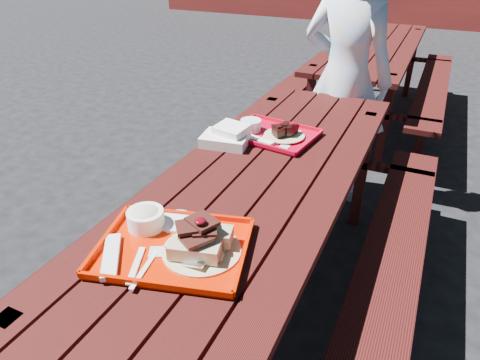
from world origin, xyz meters
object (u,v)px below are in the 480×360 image
at_px(near_tray, 175,238).
at_px(far_tray, 271,133).
at_px(picnic_table_near, 255,216).
at_px(picnic_table_far, 371,65).
at_px(person, 345,79).

height_order(near_tray, far_tray, near_tray).
relative_size(picnic_table_near, near_tray, 4.42).
bearing_deg(near_tray, picnic_table_near, 83.73).
bearing_deg(near_tray, picnic_table_far, 89.01).
height_order(picnic_table_far, far_tray, far_tray).
bearing_deg(person, near_tray, 96.36).
xyz_separation_m(picnic_table_near, person, (0.06, 1.31, 0.27)).
bearing_deg(picnic_table_far, picnic_table_near, -90.00).
distance_m(picnic_table_near, person, 1.34).
bearing_deg(far_tray, picnic_table_near, -77.04).
bearing_deg(picnic_table_far, person, -87.67).
xyz_separation_m(picnic_table_far, near_tray, (-0.06, -3.32, 0.23)).
relative_size(picnic_table_near, person, 1.45).
distance_m(far_tray, person, 0.90).
xyz_separation_m(near_tray, person, (0.12, 1.83, 0.04)).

